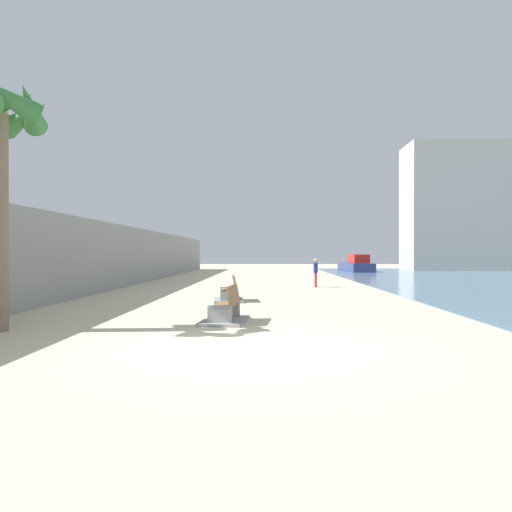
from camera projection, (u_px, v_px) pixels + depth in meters
name	position (u px, v px, depth m)	size (l,w,h in m)	color
ground_plane	(258.00, 287.00, 28.22)	(120.00, 120.00, 0.00)	beige
seawall	(117.00, 256.00, 28.36)	(0.80, 64.00, 3.29)	gray
bench_near	(226.00, 313.00, 14.04)	(1.28, 2.19, 0.98)	gray
bench_far	(229.00, 295.00, 20.23)	(1.30, 2.20, 0.98)	gray
person_walking	(316.00, 271.00, 28.43)	(0.25, 0.52, 1.54)	#B22D33
boat_mid_bay	(356.00, 265.00, 51.69)	(2.60, 7.23, 1.65)	navy
harbor_building	(464.00, 208.00, 55.76)	(12.00, 6.00, 13.16)	#ADAAA3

